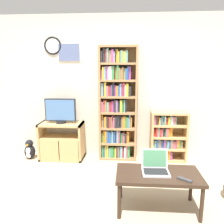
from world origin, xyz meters
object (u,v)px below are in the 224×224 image
Objects in this scene: television at (60,111)px; laptop at (155,166)px; tv_stand at (62,141)px; remote_near_laptop at (185,179)px; bookshelf_short at (166,137)px; coffee_table at (158,177)px; penguin_figurine at (30,150)px; bookshelf_tall at (117,105)px.

television reaches higher than laptop.
remote_near_laptop is at bearing -39.53° from tv_stand.
coffee_table is at bearing -103.10° from bookshelf_short.
television is (0.00, 0.01, 0.57)m from tv_stand.
television is 1.74× the size of laptop.
television reaches higher than penguin_figurine.
penguin_figurine is (-2.44, 1.46, -0.31)m from remote_near_laptop.
bookshelf_short is (1.92, 0.09, 0.10)m from tv_stand.
remote_near_laptop is at bearing -92.76° from bookshelf_short.
bookshelf_short is (0.91, -0.01, -0.56)m from bookshelf_tall.
tv_stand is 2.39m from remote_near_laptop.
tv_stand is at bearing -124.91° from television.
bookshelf_short is 0.92× the size of coffee_table.
coffee_table is (1.58, -1.37, 0.07)m from tv_stand.
coffee_table is at bearing -55.22° from laptop.
television is 0.96m from penguin_figurine.
bookshelf_short is 1.61m from remote_near_laptop.
bookshelf_short is at bearing 73.51° from laptop.
bookshelf_tall is 1.69m from coffee_table.
bookshelf_tall is at bearing -116.24° from remote_near_laptop.
coffee_table is (0.57, -1.48, -0.59)m from bookshelf_tall.
television is at bearing 55.09° from tv_stand.
tv_stand is at bearing 138.98° from coffee_table.
coffee_table is (1.58, -1.38, -0.50)m from television.
remote_near_laptop reaches higher than coffee_table.
penguin_figurine is (-0.60, -0.06, -0.17)m from tv_stand.
bookshelf_tall reaches higher than bookshelf_short.
tv_stand reaches higher than remote_near_laptop.
coffee_table is 0.13m from laptop.
penguin_figurine is at bearing -174.67° from tv_stand.
bookshelf_short is 1.51m from coffee_table.
remote_near_laptop is at bearing -30.95° from penguin_figurine.
bookshelf_short reaches higher than coffee_table.
laptop is 2.52m from penguin_figurine.
coffee_table is 0.31m from remote_near_laptop.
penguin_figurine is at bearing -84.20° from remote_near_laptop.
tv_stand is 0.80× the size of coffee_table.
bookshelf_short is 2.81× the size of laptop.
laptop reaches higher than tv_stand.
television reaches higher than coffee_table.
bookshelf_tall is 2.27× the size of bookshelf_short.
bookshelf_tall is 1.60m from laptop.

